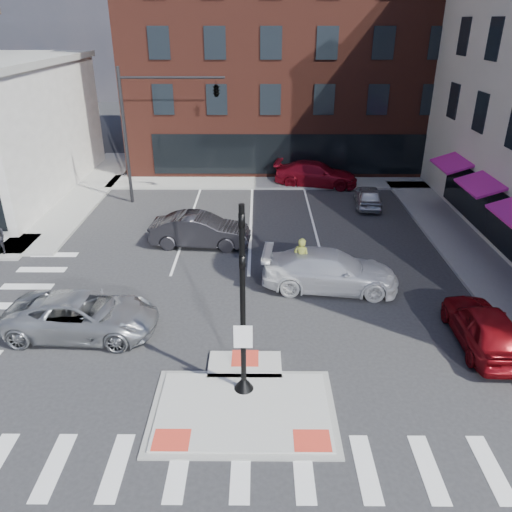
{
  "coord_description": "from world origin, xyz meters",
  "views": [
    {
      "loc": [
        0.45,
        -11.69,
        10.39
      ],
      "look_at": [
        0.34,
        5.92,
        2.0
      ],
      "focal_mm": 35.0,
      "sensor_mm": 36.0,
      "label": 1
    }
  ],
  "objects_px": {
    "silver_suv": "(83,315)",
    "bg_car_silver": "(368,196)",
    "bg_car_dark": "(200,230)",
    "bg_car_red": "(316,174)",
    "white_pickup": "(330,270)",
    "cyclist": "(301,271)",
    "red_sedan": "(484,327)"
  },
  "relations": [
    {
      "from": "cyclist",
      "to": "bg_car_silver",
      "type": "bearing_deg",
      "value": -91.2
    },
    {
      "from": "white_pickup",
      "to": "cyclist",
      "type": "relative_size",
      "value": 2.48
    },
    {
      "from": "bg_car_silver",
      "to": "bg_car_red",
      "type": "relative_size",
      "value": 0.67
    },
    {
      "from": "bg_car_dark",
      "to": "bg_car_red",
      "type": "distance_m",
      "value": 12.2
    },
    {
      "from": "white_pickup",
      "to": "cyclist",
      "type": "height_order",
      "value": "cyclist"
    },
    {
      "from": "bg_car_silver",
      "to": "white_pickup",
      "type": "bearing_deg",
      "value": 76.83
    },
    {
      "from": "red_sedan",
      "to": "white_pickup",
      "type": "height_order",
      "value": "white_pickup"
    },
    {
      "from": "white_pickup",
      "to": "bg_car_silver",
      "type": "distance_m",
      "value": 10.98
    },
    {
      "from": "silver_suv",
      "to": "bg_car_dark",
      "type": "height_order",
      "value": "bg_car_dark"
    },
    {
      "from": "silver_suv",
      "to": "white_pickup",
      "type": "height_order",
      "value": "white_pickup"
    },
    {
      "from": "white_pickup",
      "to": "bg_car_silver",
      "type": "bearing_deg",
      "value": -13.44
    },
    {
      "from": "bg_car_red",
      "to": "cyclist",
      "type": "bearing_deg",
      "value": -177.01
    },
    {
      "from": "silver_suv",
      "to": "bg_car_dark",
      "type": "relative_size",
      "value": 1.09
    },
    {
      "from": "white_pickup",
      "to": "bg_car_red",
      "type": "bearing_deg",
      "value": 2.64
    },
    {
      "from": "bg_car_dark",
      "to": "red_sedan",
      "type": "bearing_deg",
      "value": -123.73
    },
    {
      "from": "red_sedan",
      "to": "bg_car_dark",
      "type": "distance_m",
      "value": 13.73
    },
    {
      "from": "silver_suv",
      "to": "bg_car_red",
      "type": "relative_size",
      "value": 0.96
    },
    {
      "from": "red_sedan",
      "to": "bg_car_dark",
      "type": "bearing_deg",
      "value": -36.99
    },
    {
      "from": "red_sedan",
      "to": "cyclist",
      "type": "distance_m",
      "value": 7.32
    },
    {
      "from": "silver_suv",
      "to": "bg_car_silver",
      "type": "distance_m",
      "value": 18.97
    },
    {
      "from": "bg_car_red",
      "to": "cyclist",
      "type": "relative_size",
      "value": 2.45
    },
    {
      "from": "silver_suv",
      "to": "bg_car_silver",
      "type": "bearing_deg",
      "value": -40.58
    },
    {
      "from": "red_sedan",
      "to": "cyclist",
      "type": "bearing_deg",
      "value": -32.93
    },
    {
      "from": "bg_car_silver",
      "to": "bg_car_red",
      "type": "bearing_deg",
      "value": -49.7
    },
    {
      "from": "silver_suv",
      "to": "cyclist",
      "type": "bearing_deg",
      "value": -64.2
    },
    {
      "from": "red_sedan",
      "to": "cyclist",
      "type": "relative_size",
      "value": 1.96
    },
    {
      "from": "bg_car_dark",
      "to": "bg_car_red",
      "type": "bearing_deg",
      "value": -29.46
    },
    {
      "from": "red_sedan",
      "to": "bg_car_dark",
      "type": "relative_size",
      "value": 0.91
    },
    {
      "from": "red_sedan",
      "to": "bg_car_silver",
      "type": "bearing_deg",
      "value": -84.12
    },
    {
      "from": "cyclist",
      "to": "red_sedan",
      "type": "bearing_deg",
      "value": 169.88
    },
    {
      "from": "bg_car_dark",
      "to": "bg_car_silver",
      "type": "distance_m",
      "value": 11.32
    },
    {
      "from": "bg_car_silver",
      "to": "bg_car_red",
      "type": "xyz_separation_m",
      "value": [
        -2.79,
        4.16,
        0.17
      ]
    }
  ]
}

